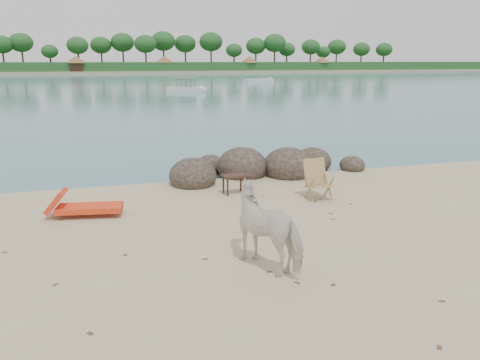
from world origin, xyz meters
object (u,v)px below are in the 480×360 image
object	(u,v)px
cow	(271,228)
side_table	(234,185)
lounge_chair	(90,206)
deck_chair	(319,181)
boulders	(259,168)

from	to	relation	value
cow	side_table	distance (m)	4.61
lounge_chair	deck_chair	xyz separation A→B (m)	(5.69, -0.22, 0.24)
cow	side_table	xyz separation A→B (m)	(0.57, 4.55, -0.45)
cow	side_table	world-z (taller)	cow
boulders	deck_chair	world-z (taller)	deck_chair
boulders	side_table	world-z (taller)	boulders
lounge_chair	boulders	bearing A→B (deg)	38.17
cow	lounge_chair	distance (m)	4.84
boulders	side_table	bearing A→B (deg)	-124.93
lounge_chair	deck_chair	bearing A→B (deg)	6.92
side_table	deck_chair	world-z (taller)	deck_chair
boulders	side_table	xyz separation A→B (m)	(-1.33, -1.90, 0.01)
boulders	lounge_chair	bearing A→B (deg)	-150.97
cow	side_table	bearing A→B (deg)	-126.21
cow	deck_chair	size ratio (longest dim) A/B	1.64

